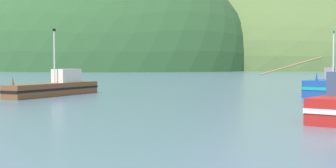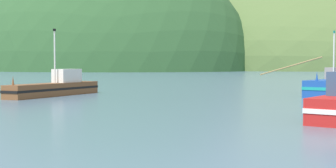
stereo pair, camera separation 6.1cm
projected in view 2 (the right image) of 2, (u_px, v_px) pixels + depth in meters
hill_mid_left at (35, 69)px, 260.78m from camera, size 166.90×133.52×52.00m
hill_far_left at (108, 70)px, 194.39m from camera, size 117.31×93.85×96.55m
hill_far_right at (297, 69)px, 230.98m from camera, size 180.37×144.30×79.09m
fishing_boat_blue at (335, 86)px, 39.47m from camera, size 12.49×8.26×5.32m
fishing_boat_brown at (56, 87)px, 39.44m from camera, size 3.43×10.37×5.49m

